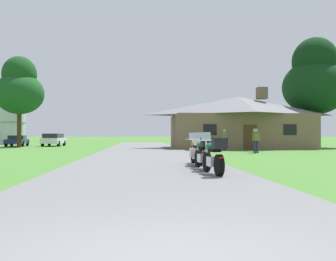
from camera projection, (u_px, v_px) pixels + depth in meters
name	position (u px, v px, depth m)	size (l,w,h in m)	color
ground_plane	(145.00, 156.00, 23.63)	(500.00, 500.00, 0.00)	#42752D
asphalt_driveway	(145.00, 157.00, 21.63)	(6.40, 80.00, 0.06)	slate
motorcycle_green_nearest_to_camera	(214.00, 156.00, 11.98)	(0.68, 2.08, 1.30)	black
motorcycle_green_second_in_row	(203.00, 153.00, 13.81)	(0.66, 2.08, 1.30)	black
motorcycle_orange_farthest_in_row	(197.00, 151.00, 15.76)	(0.75, 2.08, 1.30)	black
stone_lodge	(239.00, 122.00, 36.52)	(12.93, 8.07, 5.73)	brown
bystander_olive_shirt_near_lodge	(224.00, 139.00, 30.86)	(0.35, 0.51, 1.69)	black
bystander_tan_shirt_beside_signpost	(255.00, 139.00, 28.01)	(0.34, 0.52, 1.69)	black
bystander_olive_shirt_by_tree	(256.00, 139.00, 26.94)	(0.55, 0.26, 1.69)	navy
tree_right_of_lodge	(315.00, 80.00, 38.98)	(6.41, 6.41, 10.98)	#422D19
tree_left_far	(19.00, 88.00, 40.19)	(4.97, 4.97, 9.35)	#422D19
metal_silo_distant	(11.00, 119.00, 51.70)	(3.68, 3.68, 6.66)	#B2B7BC
parked_white_suv_far_left	(54.00, 139.00, 43.39)	(1.97, 4.63, 1.40)	silver
parked_navy_sedan_far_left	(17.00, 140.00, 42.79)	(2.23, 4.35, 1.20)	navy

